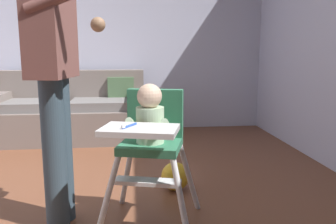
{
  "coord_description": "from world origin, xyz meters",
  "views": [
    {
      "loc": [
        0.34,
        -2.31,
        1.1
      ],
      "look_at": [
        0.55,
        -0.34,
        0.75
      ],
      "focal_mm": 36.76,
      "sensor_mm": 36.0,
      "label": 1
    }
  ],
  "objects_px": {
    "couch": "(71,113)",
    "adult_standing": "(54,71)",
    "toy_ball": "(175,176)",
    "high_chair": "(151,131)"
  },
  "relations": [
    {
      "from": "high_chair",
      "to": "toy_ball",
      "type": "distance_m",
      "value": 0.78
    },
    {
      "from": "adult_standing",
      "to": "toy_ball",
      "type": "xyz_separation_m",
      "value": [
        0.8,
        0.46,
        -0.87
      ]
    },
    {
      "from": "couch",
      "to": "adult_standing",
      "type": "distance_m",
      "value": 2.38
    },
    {
      "from": "couch",
      "to": "toy_ball",
      "type": "bearing_deg",
      "value": 31.42
    },
    {
      "from": "high_chair",
      "to": "toy_ball",
      "type": "xyz_separation_m",
      "value": [
        0.22,
        0.55,
        -0.51
      ]
    },
    {
      "from": "high_chair",
      "to": "adult_standing",
      "type": "xyz_separation_m",
      "value": [
        -0.58,
        0.09,
        0.36
      ]
    },
    {
      "from": "high_chair",
      "to": "adult_standing",
      "type": "bearing_deg",
      "value": -84.08
    },
    {
      "from": "couch",
      "to": "toy_ball",
      "type": "relative_size",
      "value": 8.39
    },
    {
      "from": "couch",
      "to": "high_chair",
      "type": "relative_size",
      "value": 2.07
    },
    {
      "from": "adult_standing",
      "to": "toy_ball",
      "type": "relative_size",
      "value": 7.62
    }
  ]
}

